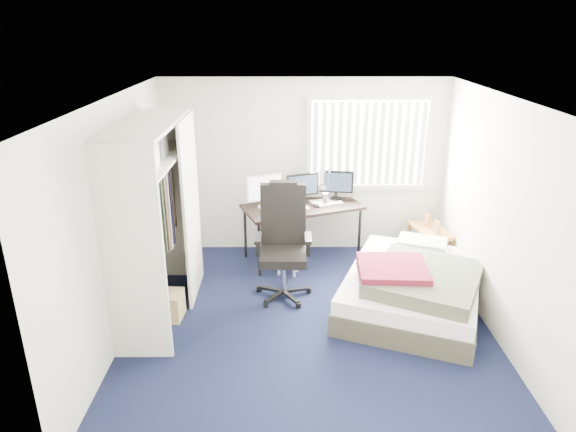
# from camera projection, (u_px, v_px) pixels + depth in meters

# --- Properties ---
(ground) EXTENTS (4.20, 4.20, 0.00)m
(ground) POSITION_uv_depth(u_px,v_px,m) (308.00, 323.00, 5.80)
(ground) COLOR black
(ground) RESTS_ON ground
(room_shell) EXTENTS (4.20, 4.20, 4.20)m
(room_shell) POSITION_uv_depth(u_px,v_px,m) (310.00, 197.00, 5.26)
(room_shell) COLOR silver
(room_shell) RESTS_ON ground
(window_assembly) EXTENTS (1.72, 0.09, 1.32)m
(window_assembly) POSITION_uv_depth(u_px,v_px,m) (368.00, 144.00, 7.14)
(window_assembly) COLOR white
(window_assembly) RESTS_ON ground
(closet) EXTENTS (0.64, 1.84, 2.22)m
(closet) POSITION_uv_depth(u_px,v_px,m) (155.00, 203.00, 5.56)
(closet) COLOR beige
(closet) RESTS_ON ground
(desk) EXTENTS (1.78, 1.28, 1.26)m
(desk) POSITION_uv_depth(u_px,v_px,m) (302.00, 204.00, 7.15)
(desk) COLOR black
(desk) RESTS_ON ground
(office_chair) EXTENTS (0.67, 0.66, 1.41)m
(office_chair) POSITION_uv_depth(u_px,v_px,m) (283.00, 253.00, 6.26)
(office_chair) COLOR black
(office_chair) RESTS_ON ground
(footstool) EXTENTS (0.35, 0.31, 0.24)m
(footstool) POSITION_uv_depth(u_px,v_px,m) (288.00, 261.00, 6.88)
(footstool) COLOR white
(footstool) RESTS_ON ground
(nightstand) EXTENTS (0.54, 0.81, 0.69)m
(nightstand) POSITION_uv_depth(u_px,v_px,m) (430.00, 233.00, 7.11)
(nightstand) COLOR brown
(nightstand) RESTS_ON ground
(bed) EXTENTS (2.10, 2.39, 0.66)m
(bed) POSITION_uv_depth(u_px,v_px,m) (413.00, 286.00, 6.03)
(bed) COLOR #3A3629
(bed) RESTS_ON ground
(pine_box) EXTENTS (0.44, 0.34, 0.31)m
(pine_box) POSITION_uv_depth(u_px,v_px,m) (164.00, 305.00, 5.86)
(pine_box) COLOR tan
(pine_box) RESTS_ON ground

